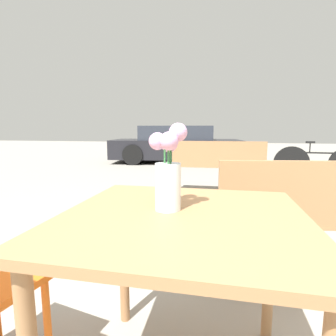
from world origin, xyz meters
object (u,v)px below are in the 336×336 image
Objects in this scene: flower_vase at (168,173)px; bench_middle at (218,166)px; table_front at (183,243)px; parked_car at (176,145)px; bicycle at (319,163)px.

bench_middle is at bearing 87.55° from flower_vase.
bench_middle is at bearing 88.63° from table_front.
table_front is 0.21× the size of parked_car.
flower_vase is 5.19m from bicycle.
parked_car is at bearing 99.42° from flower_vase.
bench_middle reaches higher than bicycle.
bench_middle is at bearing -71.07° from parked_car.
bicycle is at bearing 66.81° from table_front.
flower_vase is 0.22× the size of bench_middle.
table_front is at bearing -80.16° from parked_car.
bench_middle is 4.14m from parked_car.
flower_vase reaches higher than bench_middle.
table_front is at bearing -113.19° from bicycle.
table_front is 2.70× the size of flower_vase.
bicycle is 0.41× the size of parked_car.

